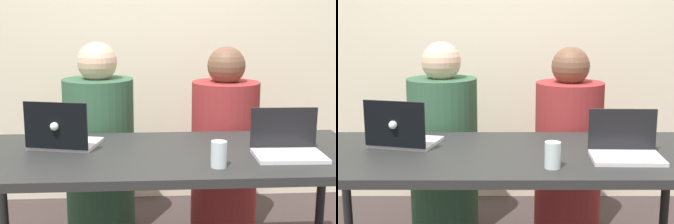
# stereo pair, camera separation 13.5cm
# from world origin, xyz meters

# --- Properties ---
(back_wall) EXTENTS (4.96, 0.10, 2.69)m
(back_wall) POSITION_xyz_m (0.00, 1.31, 1.35)
(back_wall) COLOR beige
(back_wall) RESTS_ON ground
(desk) EXTENTS (1.91, 0.79, 0.73)m
(desk) POSITION_xyz_m (0.00, 0.00, 0.67)
(desk) COLOR #2A2B2A
(desk) RESTS_ON ground
(person_on_left) EXTENTS (0.49, 0.49, 1.22)m
(person_on_left) POSITION_xyz_m (-0.39, 0.64, 0.54)
(person_on_left) COLOR #335A3F
(person_on_left) RESTS_ON ground
(person_on_right) EXTENTS (0.47, 0.47, 1.19)m
(person_on_right) POSITION_xyz_m (0.39, 0.64, 0.53)
(person_on_right) COLOR maroon
(person_on_right) RESTS_ON ground
(laptop_front_right) EXTENTS (0.32, 0.25, 0.21)m
(laptop_front_right) POSITION_xyz_m (0.55, -0.09, 0.77)
(laptop_front_right) COLOR silver
(laptop_front_right) RESTS_ON desk
(laptop_back_left) EXTENTS (0.36, 0.32, 0.24)m
(laptop_back_left) POSITION_xyz_m (-0.52, 0.11, 0.78)
(laptop_back_left) COLOR silver
(laptop_back_left) RESTS_ON desk
(water_glass_right) EXTENTS (0.07, 0.07, 0.11)m
(water_glass_right) POSITION_xyz_m (0.20, -0.24, 0.78)
(water_glass_right) COLOR silver
(water_glass_right) RESTS_ON desk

